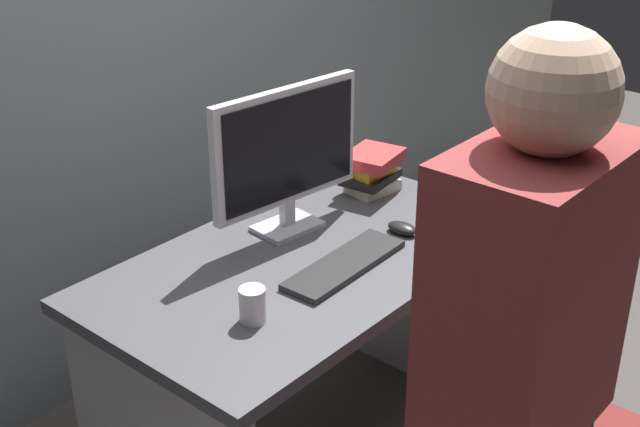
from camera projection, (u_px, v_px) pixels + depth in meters
desk at (308, 323)px, 2.62m from camera, size 1.31×0.75×0.75m
monitor at (287, 152)px, 2.55m from camera, size 0.54×0.16×0.46m
keyboard at (345, 265)px, 2.44m from camera, size 0.43×0.15×0.02m
mouse at (402, 228)px, 2.63m from camera, size 0.06×0.10×0.03m
cup_near_keyboard at (253, 305)px, 2.17m from camera, size 0.07×0.07×0.09m
book_stack at (371, 170)px, 2.89m from camera, size 0.22×0.19×0.14m
cell_phone at (448, 207)px, 2.80m from camera, size 0.08×0.15×0.01m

